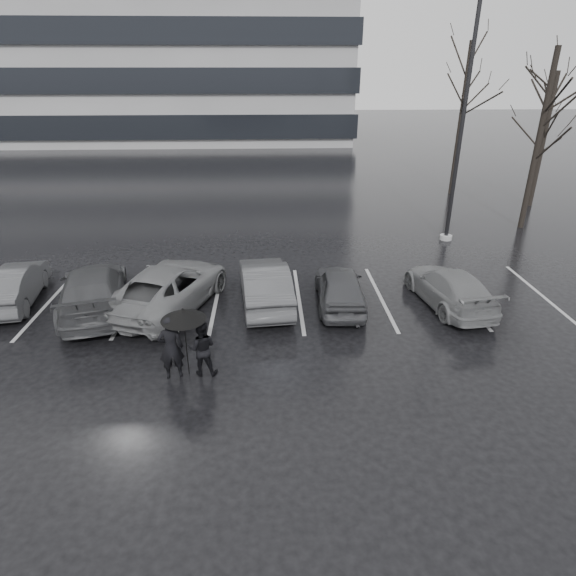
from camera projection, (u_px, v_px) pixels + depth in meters
The scene contains 15 objects.
ground at pixel (284, 337), 14.06m from camera, with size 160.00×160.00×0.00m, color black.
car_main at pixel (340, 287), 15.66m from camera, with size 1.49×3.70×1.26m, color black.
car_west_a at pixel (265, 283), 15.79m from camera, with size 1.49×4.27×1.41m, color #2C2C2E.
car_west_b at pixel (169, 287), 15.52m from camera, with size 2.36×5.13×1.42m, color #4D4D4F.
car_west_c at pixel (93, 289), 15.35m from camera, with size 1.98×4.87×1.41m, color black.
car_west_d at pixel (12, 285), 15.81m from camera, with size 1.39×3.99×1.32m, color #2C2C2E.
car_east at pixel (449, 287), 15.73m from camera, with size 1.70×4.19×1.21m, color #4D4D4F.
pedestrian_left at pixel (171, 348), 11.90m from camera, with size 0.62×0.41×1.70m, color black.
pedestrian_right at pixel (202, 348), 12.08m from camera, with size 0.72×0.56×1.49m, color black.
umbrella at pixel (183, 315), 11.65m from camera, with size 1.11×1.11×1.88m.
lamp_post at pixel (460, 138), 20.05m from camera, with size 0.53×0.53×9.75m.
stall_stripes at pixel (258, 299), 16.29m from camera, with size 19.72×5.00×0.00m.
tree_east at pixel (538, 143), 21.93m from camera, with size 0.26×0.26×8.00m, color black.
tree_ne at pixel (543, 142), 25.87m from camera, with size 0.26×0.26×7.00m, color black.
tree_north at pixel (460, 121), 28.14m from camera, with size 0.26×0.26×8.50m, color black.
Camera 1 is at (-0.42, -12.16, 7.18)m, focal length 30.00 mm.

